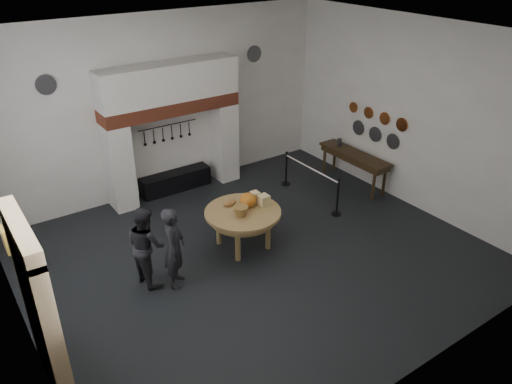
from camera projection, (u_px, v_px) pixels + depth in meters
floor at (255, 255)px, 10.58m from camera, size 9.00×8.00×0.02m
ceiling at (255, 37)px, 8.51m from camera, size 9.00×8.00×0.02m
wall_back at (165, 105)px, 12.46m from camera, size 9.00×0.02×4.50m
wall_front at (426, 257)px, 6.63m from camera, size 9.00×0.02×4.50m
wall_left at (2, 228)px, 7.27m from camera, size 0.02×8.00×4.50m
wall_right at (411, 115)px, 11.82m from camera, size 0.02×8.00×4.50m
chimney_pier_left at (119, 167)px, 12.01m from camera, size 0.55×0.70×2.15m
chimney_pier_right at (224, 141)px, 13.50m from camera, size 0.55×0.70×2.15m
hearth_brick_band at (171, 107)px, 12.18m from camera, size 3.50×0.72×0.32m
chimney_hood at (169, 82)px, 11.90m from camera, size 3.50×0.70×0.90m
iron_range at (176, 181)px, 13.18m from camera, size 1.90×0.45×0.50m
utensil_rail at (168, 125)px, 12.64m from camera, size 1.60×0.02×0.02m
door_recess at (35, 319)px, 7.02m from camera, size 0.04×1.10×2.50m
door_jamb_near at (54, 343)px, 6.53m from camera, size 0.22×0.30×2.60m
door_jamb_far at (29, 288)px, 7.55m from camera, size 0.22×0.30×2.60m
door_lintel at (20, 232)px, 6.42m from camera, size 0.22×1.70×0.30m
wall_plaque at (5, 240)px, 8.18m from camera, size 0.05×0.34×0.44m
work_table at (243, 212)px, 10.52m from camera, size 1.68×1.68×0.07m
pumpkin at (248, 200)px, 10.61m from camera, size 0.36×0.36×0.31m
cheese_block_big at (264, 200)px, 10.67m from camera, size 0.22×0.22×0.24m
cheese_block_small at (255, 196)px, 10.88m from camera, size 0.18×0.18×0.20m
wicker_basket at (241, 211)px, 10.27m from camera, size 0.33×0.33×0.22m
bread_loaf at (230, 203)px, 10.68m from camera, size 0.31×0.18×0.13m
visitor_near at (174, 247)px, 9.36m from camera, size 0.68×0.72×1.66m
visitor_far at (146, 245)px, 9.46m from camera, size 0.70×0.86×1.63m
side_table at (355, 154)px, 13.21m from camera, size 0.55×2.20×0.06m
pewter_jug at (339, 142)px, 13.58m from camera, size 0.12×0.12×0.22m
copper_pan_a at (402, 125)px, 12.08m from camera, size 0.03×0.34×0.34m
copper_pan_b at (385, 119)px, 12.48m from camera, size 0.03×0.32×0.32m
copper_pan_c at (369, 113)px, 12.88m from camera, size 0.03×0.30×0.30m
copper_pan_d at (353, 107)px, 13.29m from camera, size 0.03×0.28×0.28m
pewter_plate_left at (393, 141)px, 12.46m from camera, size 0.03×0.40×0.40m
pewter_plate_mid at (375, 134)px, 12.90m from camera, size 0.03×0.40×0.40m
pewter_plate_right at (358, 128)px, 13.33m from camera, size 0.03×0.40×0.40m
pewter_plate_back_left at (46, 85)px, 10.63m from camera, size 0.44×0.03×0.44m
pewter_plate_back_right at (254, 54)px, 13.36m from camera, size 0.44×0.03×0.44m
barrier_post_near at (338, 198)px, 11.91m from camera, size 0.05×0.05×0.90m
barrier_post_far at (286, 169)px, 13.37m from camera, size 0.05×0.05×0.90m
barrier_rope at (311, 168)px, 12.46m from camera, size 0.04×2.00×0.04m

